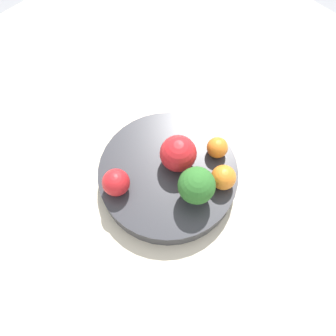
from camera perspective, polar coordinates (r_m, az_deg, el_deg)
The scene contains 8 objects.
ground_plane at distance 0.62m, azimuth -0.00°, elevation -2.69°, with size 6.00×6.00×0.00m, color gray.
table_surface at distance 0.61m, azimuth -0.00°, elevation -2.32°, with size 1.20×1.20×0.02m.
bowl at distance 0.59m, azimuth -0.00°, elevation -1.21°, with size 0.24×0.24×0.04m.
broccoli at distance 0.51m, azimuth 4.67°, elevation -3.38°, with size 0.06×0.06×0.07m.
apple_red at distance 0.54m, azimuth -9.04°, elevation -2.50°, with size 0.05×0.05×0.05m.
apple_green at distance 0.55m, azimuth 1.57°, elevation 2.72°, with size 0.06×0.06×0.06m.
orange_front at distance 0.55m, azimuth 9.62°, elevation -1.63°, with size 0.04×0.04×0.04m.
orange_back at distance 0.58m, azimuth 8.58°, elevation 3.53°, with size 0.04×0.04×0.04m.
Camera 1 is at (-0.17, -0.18, 0.57)m, focal length 35.00 mm.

